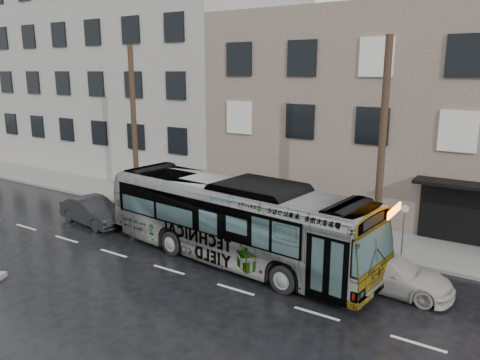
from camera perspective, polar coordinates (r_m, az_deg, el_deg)
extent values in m
plane|color=black|center=(21.05, -4.10, -8.53)|extent=(120.00, 120.00, 0.00)
cube|color=gray|center=(24.87, 2.73, -4.88)|extent=(90.00, 3.60, 0.15)
cube|color=gray|center=(29.16, 19.45, 7.95)|extent=(20.00, 12.00, 11.00)
cube|color=#A8A59F|center=(42.16, -12.46, 13.17)|extent=(26.00, 15.00, 16.00)
cylinder|color=#3C2C1E|center=(19.85, 16.90, 3.55)|extent=(0.30, 0.30, 9.00)
cylinder|color=#3C2C1E|center=(27.21, -12.78, 6.25)|extent=(0.30, 0.30, 9.00)
cylinder|color=slate|center=(20.37, 19.26, -5.98)|extent=(0.06, 0.06, 2.40)
imported|color=#B2B2B2|center=(19.42, -0.64, -4.90)|extent=(12.78, 4.20, 3.49)
imported|color=#B6B3AD|center=(18.05, 17.67, -10.72)|extent=(4.52, 1.88, 1.31)
imported|color=black|center=(25.39, -17.46, -3.63)|extent=(4.42, 2.05, 1.40)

